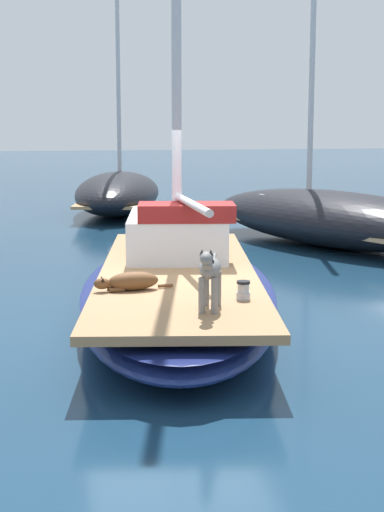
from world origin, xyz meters
TOP-DOWN VIEW (x-y plane):
  - ground_plane at (0.00, 0.00)m, footprint 120.00×120.00m
  - sailboat_main at (0.00, 0.00)m, footprint 3.69×7.55m
  - cabin_house at (0.20, 1.10)m, footprint 1.75×2.43m
  - dog_brown at (-0.78, -1.20)m, footprint 0.95×0.32m
  - dog_grey at (-0.08, -2.34)m, footprint 0.40×0.91m
  - deck_winch at (0.40, -1.92)m, footprint 0.16×0.16m
  - moored_boat_far_astern at (0.43, 12.15)m, footprint 3.48×6.46m
  - moored_boat_starboard_side at (4.31, 5.48)m, footprint 5.17×7.40m

SIDE VIEW (x-z plane):
  - ground_plane at x=0.00m, z-range 0.00..0.00m
  - sailboat_main at x=0.00m, z-range 0.01..0.67m
  - moored_boat_starboard_side at x=4.31m, z-range -2.73..3.93m
  - moored_boat_far_astern at x=0.43m, z-range -3.01..4.23m
  - deck_winch at x=0.40m, z-range 0.65..0.86m
  - dog_brown at x=-0.78m, z-range 0.66..0.88m
  - cabin_house at x=0.20m, z-range 0.59..1.43m
  - dog_grey at x=-0.08m, z-range 0.73..1.43m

